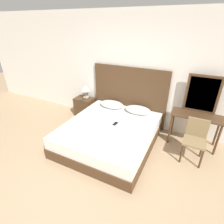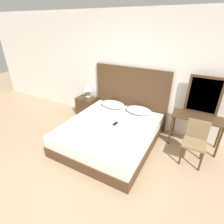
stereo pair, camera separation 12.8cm
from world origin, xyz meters
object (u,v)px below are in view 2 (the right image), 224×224
object	(u,v)px
phone_on_nightstand	(85,99)
chair	(195,139)
bed	(110,134)
vanity_desk	(197,123)
phone_on_bed	(115,124)
nightstand	(86,106)
table_lamp	(87,88)

from	to	relation	value
phone_on_nightstand	chair	xyz separation A→B (m)	(2.88, -0.45, -0.06)
bed	phone_on_nightstand	bearing A→B (deg)	148.42
phone_on_nightstand	vanity_desk	distance (m)	2.84
phone_on_bed	chair	distance (m)	1.58
vanity_desk	chair	world-z (taller)	chair
nightstand	vanity_desk	world-z (taller)	vanity_desk
phone_on_bed	chair	world-z (taller)	chair
table_lamp	chair	world-z (taller)	table_lamp
vanity_desk	phone_on_bed	bearing A→B (deg)	-155.39
table_lamp	phone_on_nightstand	size ratio (longest dim) A/B	2.44
bed	vanity_desk	size ratio (longest dim) A/B	2.09
vanity_desk	nightstand	bearing A→B (deg)	178.69
nightstand	chair	size ratio (longest dim) A/B	0.64
phone_on_nightstand	vanity_desk	world-z (taller)	vanity_desk
phone_on_nightstand	table_lamp	bearing A→B (deg)	91.03
phone_on_nightstand	chair	bearing A→B (deg)	-8.81
vanity_desk	chair	distance (m)	0.48
bed	phone_on_bed	xyz separation A→B (m)	(0.10, 0.07, 0.25)
nightstand	phone_on_nightstand	distance (m)	0.29
table_lamp	vanity_desk	size ratio (longest dim) A/B	0.37
table_lamp	chair	xyz separation A→B (m)	(2.88, -0.60, -0.32)
table_lamp	vanity_desk	distance (m)	2.85
bed	nightstand	size ratio (longest dim) A/B	3.86
chair	phone_on_nightstand	bearing A→B (deg)	171.19
phone_on_nightstand	vanity_desk	xyz separation A→B (m)	(2.84, 0.02, 0.05)
table_lamp	chair	distance (m)	2.96
chair	phone_on_bed	bearing A→B (deg)	-171.67
nightstand	phone_on_nightstand	size ratio (longest dim) A/B	3.55
phone_on_bed	phone_on_nightstand	distance (m)	1.48
bed	vanity_desk	distance (m)	1.83
bed	phone_on_bed	bearing A→B (deg)	37.81
vanity_desk	phone_on_nightstand	bearing A→B (deg)	-179.55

